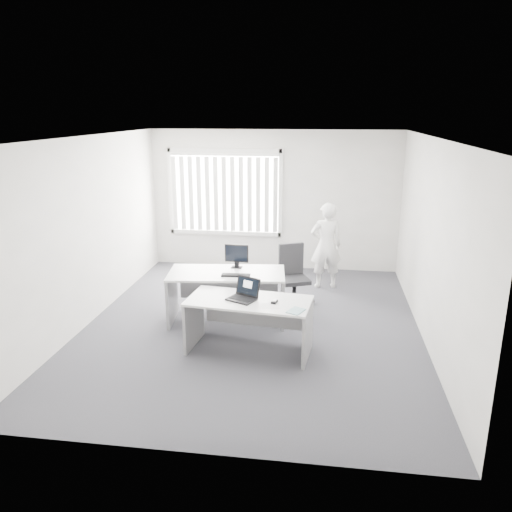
# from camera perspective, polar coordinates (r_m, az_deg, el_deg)

# --- Properties ---
(ground) EXTENTS (6.00, 6.00, 0.00)m
(ground) POSITION_cam_1_polar(r_m,az_deg,el_deg) (7.68, -0.44, -7.92)
(ground) COLOR #4D4D54
(ground) RESTS_ON ground
(wall_back) EXTENTS (5.00, 0.02, 2.80)m
(wall_back) POSITION_cam_1_polar(r_m,az_deg,el_deg) (10.14, 2.05, 6.34)
(wall_back) COLOR beige
(wall_back) RESTS_ON ground
(wall_front) EXTENTS (5.00, 0.02, 2.80)m
(wall_front) POSITION_cam_1_polar(r_m,az_deg,el_deg) (4.43, -6.26, -7.14)
(wall_front) COLOR beige
(wall_front) RESTS_ON ground
(wall_left) EXTENTS (0.02, 6.00, 2.80)m
(wall_left) POSITION_cam_1_polar(r_m,az_deg,el_deg) (7.97, -18.55, 2.75)
(wall_left) COLOR beige
(wall_left) RESTS_ON ground
(wall_right) EXTENTS (0.02, 6.00, 2.80)m
(wall_right) POSITION_cam_1_polar(r_m,az_deg,el_deg) (7.29, 19.35, 1.47)
(wall_right) COLOR beige
(wall_right) RESTS_ON ground
(ceiling) EXTENTS (5.00, 6.00, 0.02)m
(ceiling) POSITION_cam_1_polar(r_m,az_deg,el_deg) (7.01, -0.50, 13.42)
(ceiling) COLOR silver
(ceiling) RESTS_ON wall_back
(window) EXTENTS (2.32, 0.06, 1.76)m
(window) POSITION_cam_1_polar(r_m,az_deg,el_deg) (10.22, -3.59, 7.26)
(window) COLOR silver
(window) RESTS_ON wall_back
(blinds) EXTENTS (2.20, 0.10, 1.50)m
(blinds) POSITION_cam_1_polar(r_m,az_deg,el_deg) (10.17, -3.66, 7.04)
(blinds) COLOR white
(blinds) RESTS_ON wall_back
(desk_near) EXTENTS (1.70, 0.94, 0.74)m
(desk_near) POSITION_cam_1_polar(r_m,az_deg,el_deg) (6.70, -0.81, -6.67)
(desk_near) COLOR silver
(desk_near) RESTS_ON ground
(desk_far) EXTENTS (1.83, 1.01, 0.80)m
(desk_far) POSITION_cam_1_polar(r_m,az_deg,el_deg) (7.64, -3.35, -3.45)
(desk_far) COLOR silver
(desk_far) RESTS_ON ground
(office_chair) EXTENTS (0.76, 0.76, 1.02)m
(office_chair) POSITION_cam_1_polar(r_m,az_deg,el_deg) (8.40, 4.29, -3.47)
(office_chair) COLOR black
(office_chair) RESTS_ON ground
(person) EXTENTS (0.65, 0.49, 1.58)m
(person) POSITION_cam_1_polar(r_m,az_deg,el_deg) (9.15, 8.01, 1.19)
(person) COLOR white
(person) RESTS_ON ground
(laptop) EXTENTS (0.46, 0.44, 0.28)m
(laptop) POSITION_cam_1_polar(r_m,az_deg,el_deg) (6.56, -1.70, -3.94)
(laptop) COLOR black
(laptop) RESTS_ON desk_near
(paper_sheet) EXTENTS (0.31, 0.26, 0.00)m
(paper_sheet) POSITION_cam_1_polar(r_m,az_deg,el_deg) (6.44, 1.60, -5.66)
(paper_sheet) COLOR white
(paper_sheet) RESTS_ON desk_near
(mouse) EXTENTS (0.09, 0.12, 0.05)m
(mouse) POSITION_cam_1_polar(r_m,az_deg,el_deg) (6.51, 2.12, -5.19)
(mouse) COLOR #B6B6B9
(mouse) RESTS_ON paper_sheet
(booklet) EXTENTS (0.25, 0.28, 0.01)m
(booklet) POSITION_cam_1_polar(r_m,az_deg,el_deg) (6.28, 4.58, -6.27)
(booklet) COLOR white
(booklet) RESTS_ON desk_near
(keyboard) EXTENTS (0.43, 0.16, 0.02)m
(keyboard) POSITION_cam_1_polar(r_m,az_deg,el_deg) (7.39, -2.33, -2.22)
(keyboard) COLOR black
(keyboard) RESTS_ON desk_far
(monitor) EXTENTS (0.38, 0.13, 0.37)m
(monitor) POSITION_cam_1_polar(r_m,az_deg,el_deg) (7.72, -2.23, -0.01)
(monitor) COLOR black
(monitor) RESTS_ON desk_far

